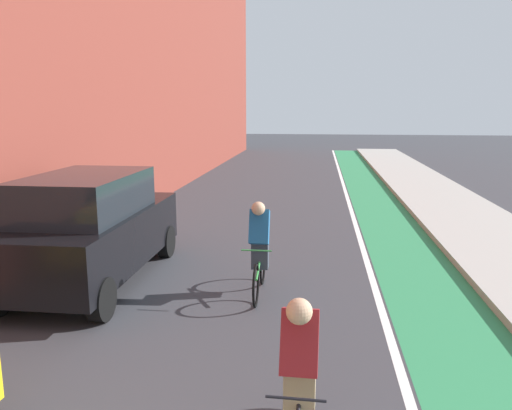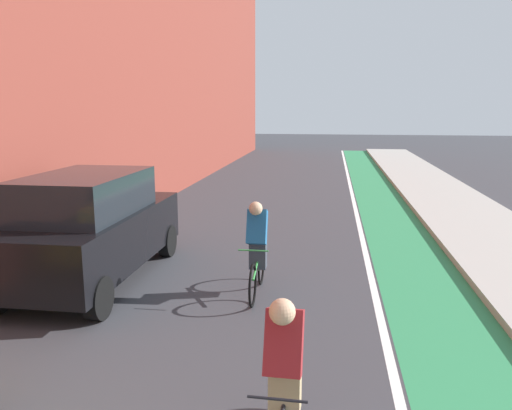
% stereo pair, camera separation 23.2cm
% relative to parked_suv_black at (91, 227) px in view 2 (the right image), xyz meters
% --- Properties ---
extents(ground_plane, '(87.18, 87.18, 0.00)m').
position_rel_parked_suv_black_xyz_m(ground_plane, '(2.82, 7.00, -1.02)').
color(ground_plane, '#38383D').
extents(bike_lane_paint, '(1.60, 39.63, 0.00)m').
position_rel_parked_suv_black_xyz_m(bike_lane_paint, '(5.89, 9.00, -1.01)').
color(bike_lane_paint, '#2D8451').
rests_on(bike_lane_paint, ground).
extents(lane_divider_stripe, '(0.12, 39.63, 0.00)m').
position_rel_parked_suv_black_xyz_m(lane_divider_stripe, '(4.99, 9.00, -1.01)').
color(lane_divider_stripe, white).
rests_on(lane_divider_stripe, ground).
extents(sidewalk_right, '(2.74, 39.63, 0.14)m').
position_rel_parked_suv_black_xyz_m(sidewalk_right, '(8.07, 9.00, -0.95)').
color(sidewalk_right, '#A8A59E').
rests_on(sidewalk_right, ground).
extents(parked_suv_black, '(1.90, 4.39, 1.98)m').
position_rel_parked_suv_black_xyz_m(parked_suv_black, '(0.00, 0.00, 0.00)').
color(parked_suv_black, black).
rests_on(parked_suv_black, ground).
extents(cyclist_lead, '(0.48, 1.66, 1.59)m').
position_rel_parked_suv_black_xyz_m(cyclist_lead, '(3.84, -4.18, -0.17)').
color(cyclist_lead, black).
rests_on(cyclist_lead, ground).
extents(cyclist_mid, '(0.48, 1.74, 1.63)m').
position_rel_parked_suv_black_xyz_m(cyclist_mid, '(3.02, -0.23, -0.20)').
color(cyclist_mid, black).
rests_on(cyclist_mid, ground).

